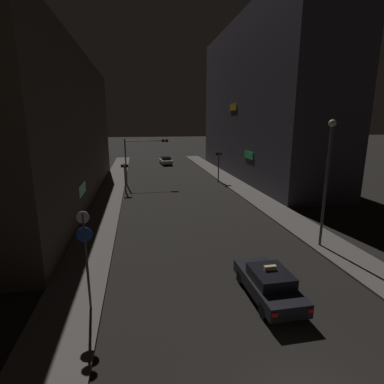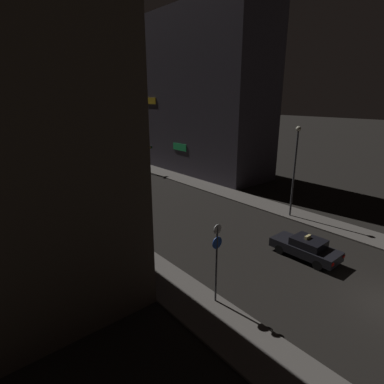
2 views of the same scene
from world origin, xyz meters
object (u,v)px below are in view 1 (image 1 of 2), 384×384
far_car (166,161)px  traffic_light_left_kerb (125,172)px  taxi (269,283)px  traffic_light_overhead (142,152)px  street_lamp_near_block (327,170)px  sign_pole_left (86,252)px  traffic_light_right_kerb (219,161)px

far_car → traffic_light_left_kerb: bearing=-107.0°
taxi → traffic_light_overhead: 27.10m
street_lamp_near_block → taxi: bearing=-139.8°
far_car → sign_pole_left: size_ratio=1.07×
far_car → traffic_light_overhead: size_ratio=0.80×
far_car → traffic_light_left_kerb: traffic_light_left_kerb is taller
far_car → traffic_light_overhead: bearing=-104.5°
traffic_light_right_kerb → traffic_light_left_kerb: bearing=-161.6°
traffic_light_right_kerb → sign_pole_left: (-12.61, -25.90, -0.15)m
far_car → traffic_light_left_kerb: (-6.55, -21.45, 1.64)m
traffic_light_overhead → traffic_light_right_kerb: traffic_light_overhead is taller
traffic_light_overhead → sign_pole_left: size_ratio=1.34×
taxi → traffic_light_right_kerb: bearing=79.8°
traffic_light_left_kerb → sign_pole_left: 21.97m
taxi → traffic_light_overhead: size_ratio=0.78×
traffic_light_left_kerb → taxi: bearing=-72.4°
far_car → taxi: bearing=-89.3°
taxi → far_car: 43.88m
taxi → street_lamp_near_block: street_lamp_near_block is taller
traffic_light_overhead → traffic_light_left_kerb: 4.80m
traffic_light_overhead → sign_pole_left: bearing=-96.0°
traffic_light_overhead → sign_pole_left: traffic_light_overhead is taller
taxi → traffic_light_left_kerb: bearing=107.6°
sign_pole_left → street_lamp_near_block: (13.54, 4.35, 2.31)m
far_car → traffic_light_overhead: traffic_light_overhead is taller
traffic_light_overhead → sign_pole_left: (-2.74, -25.92, -1.48)m
far_car → traffic_light_overhead: (-4.52, -17.48, 3.44)m
taxi → traffic_light_overhead: traffic_light_overhead is taller
taxi → street_lamp_near_block: bearing=40.2°
far_car → street_lamp_near_block: bearing=-80.9°
traffic_light_right_kerb → far_car: bearing=107.0°
traffic_light_right_kerb → street_lamp_near_block: 21.68m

